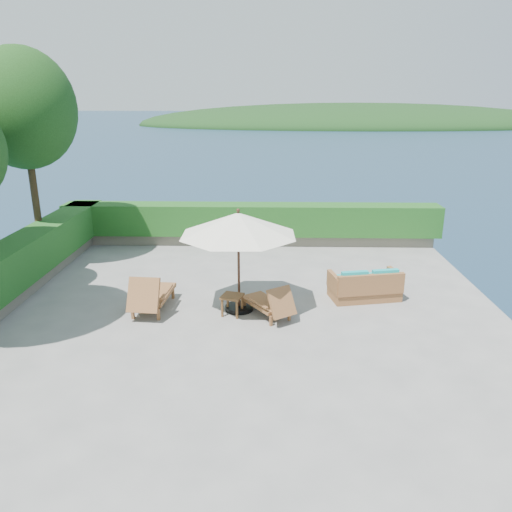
{
  "coord_description": "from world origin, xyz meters",
  "views": [
    {
      "loc": [
        0.6,
        -10.52,
        4.71
      ],
      "look_at": [
        0.3,
        0.8,
        1.1
      ],
      "focal_mm": 35.0,
      "sensor_mm": 36.0,
      "label": 1
    }
  ],
  "objects_px": {
    "lounge_left": "(151,295)",
    "side_table": "(232,299)",
    "patio_umbrella": "(238,225)",
    "wicker_loveseat": "(365,287)",
    "lounge_right": "(270,303)"
  },
  "relations": [
    {
      "from": "lounge_right",
      "to": "wicker_loveseat",
      "type": "xyz_separation_m",
      "value": [
        2.32,
        1.1,
        -0.03
      ]
    },
    {
      "from": "lounge_left",
      "to": "wicker_loveseat",
      "type": "relative_size",
      "value": 0.96
    },
    {
      "from": "patio_umbrella",
      "to": "side_table",
      "type": "bearing_deg",
      "value": -116.67
    },
    {
      "from": "patio_umbrella",
      "to": "lounge_right",
      "type": "xyz_separation_m",
      "value": [
        0.71,
        -0.37,
        -1.69
      ]
    },
    {
      "from": "patio_umbrella",
      "to": "wicker_loveseat",
      "type": "xyz_separation_m",
      "value": [
        3.03,
        0.73,
        -1.71
      ]
    },
    {
      "from": "lounge_left",
      "to": "side_table",
      "type": "height_order",
      "value": "lounge_left"
    },
    {
      "from": "patio_umbrella",
      "to": "lounge_right",
      "type": "distance_m",
      "value": 1.86
    },
    {
      "from": "side_table",
      "to": "wicker_loveseat",
      "type": "xyz_separation_m",
      "value": [
        3.17,
        1.01,
        -0.07
      ]
    },
    {
      "from": "patio_umbrella",
      "to": "wicker_loveseat",
      "type": "distance_m",
      "value": 3.56
    },
    {
      "from": "side_table",
      "to": "wicker_loveseat",
      "type": "height_order",
      "value": "wicker_loveseat"
    },
    {
      "from": "patio_umbrella",
      "to": "lounge_left",
      "type": "xyz_separation_m",
      "value": [
        -2.01,
        -0.11,
        -1.62
      ]
    },
    {
      "from": "wicker_loveseat",
      "to": "lounge_right",
      "type": "bearing_deg",
      "value": -165.81
    },
    {
      "from": "lounge_left",
      "to": "side_table",
      "type": "xyz_separation_m",
      "value": [
        1.87,
        -0.16,
        -0.01
      ]
    },
    {
      "from": "lounge_right",
      "to": "patio_umbrella",
      "type": "bearing_deg",
      "value": 117.4
    },
    {
      "from": "lounge_left",
      "to": "side_table",
      "type": "distance_m",
      "value": 1.88
    }
  ]
}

